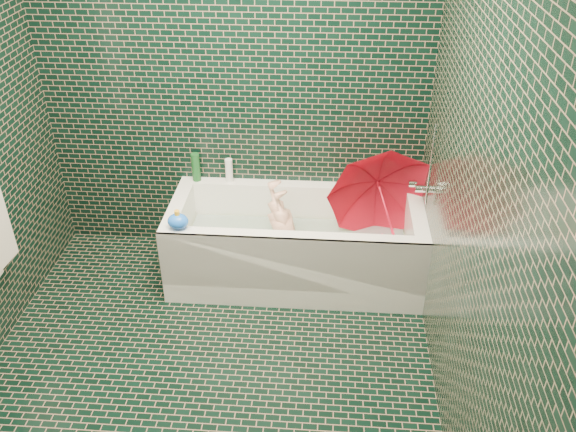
# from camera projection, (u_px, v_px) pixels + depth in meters

# --- Properties ---
(floor) EXTENTS (2.80, 2.80, 0.00)m
(floor) POSITION_uv_depth(u_px,v_px,m) (206.00, 379.00, 3.49)
(floor) COLOR black
(floor) RESTS_ON ground
(wall_back) EXTENTS (2.80, 0.00, 2.80)m
(wall_back) POSITION_uv_depth(u_px,v_px,m) (232.00, 85.00, 4.00)
(wall_back) COLOR black
(wall_back) RESTS_ON floor
(wall_right) EXTENTS (0.00, 2.80, 2.80)m
(wall_right) POSITION_uv_depth(u_px,v_px,m) (471.00, 201.00, 2.74)
(wall_right) COLOR black
(wall_right) RESTS_ON floor
(bathtub) EXTENTS (1.70, 0.75, 0.55)m
(bathtub) POSITION_uv_depth(u_px,v_px,m) (296.00, 251.00, 4.20)
(bathtub) COLOR white
(bathtub) RESTS_ON floor
(bath_mat) EXTENTS (1.35, 0.47, 0.01)m
(bath_mat) POSITION_uv_depth(u_px,v_px,m) (296.00, 256.00, 4.24)
(bath_mat) COLOR #4EBB25
(bath_mat) RESTS_ON bathtub
(water) EXTENTS (1.48, 0.53, 0.00)m
(water) POSITION_uv_depth(u_px,v_px,m) (296.00, 239.00, 4.17)
(water) COLOR silver
(water) RESTS_ON bathtub
(faucet) EXTENTS (0.18, 0.19, 0.55)m
(faucet) POSITION_uv_depth(u_px,v_px,m) (425.00, 183.00, 3.85)
(faucet) COLOR silver
(faucet) RESTS_ON wall_right
(child) EXTENTS (0.88, 0.52, 0.34)m
(child) POSITION_uv_depth(u_px,v_px,m) (288.00, 237.00, 4.17)
(child) COLOR #EBAD92
(child) RESTS_ON bathtub
(umbrella) EXTENTS (0.95, 0.86, 0.91)m
(umbrella) POSITION_uv_depth(u_px,v_px,m) (385.00, 207.00, 3.97)
(umbrella) COLOR red
(umbrella) RESTS_ON bathtub
(soap_bottle_a) EXTENTS (0.10, 0.10, 0.25)m
(soap_bottle_a) POSITION_uv_depth(u_px,v_px,m) (401.00, 189.00, 4.24)
(soap_bottle_a) COLOR white
(soap_bottle_a) RESTS_ON bathtub
(soap_bottle_b) EXTENTS (0.12, 0.12, 0.21)m
(soap_bottle_b) POSITION_uv_depth(u_px,v_px,m) (408.00, 189.00, 4.25)
(soap_bottle_b) COLOR #4E1E72
(soap_bottle_b) RESTS_ON bathtub
(soap_bottle_c) EXTENTS (0.16, 0.16, 0.17)m
(soap_bottle_c) POSITION_uv_depth(u_px,v_px,m) (393.00, 186.00, 4.28)
(soap_bottle_c) COLOR #154B1F
(soap_bottle_c) RESTS_ON bathtub
(bottle_right_tall) EXTENTS (0.07, 0.07, 0.22)m
(bottle_right_tall) POSITION_uv_depth(u_px,v_px,m) (375.00, 172.00, 4.22)
(bottle_right_tall) COLOR #154B1F
(bottle_right_tall) RESTS_ON bathtub
(bottle_right_pump) EXTENTS (0.05, 0.05, 0.17)m
(bottle_right_pump) POSITION_uv_depth(u_px,v_px,m) (403.00, 178.00, 4.20)
(bottle_right_pump) COLOR silver
(bottle_right_pump) RESTS_ON bathtub
(bottle_left_tall) EXTENTS (0.07, 0.07, 0.21)m
(bottle_left_tall) POSITION_uv_depth(u_px,v_px,m) (196.00, 167.00, 4.30)
(bottle_left_tall) COLOR #154B1F
(bottle_left_tall) RESTS_ON bathtub
(bottle_left_short) EXTENTS (0.06, 0.06, 0.17)m
(bottle_left_short) POSITION_uv_depth(u_px,v_px,m) (229.00, 170.00, 4.30)
(bottle_left_short) COLOR white
(bottle_left_short) RESTS_ON bathtub
(rubber_duck) EXTENTS (0.12, 0.10, 0.10)m
(rubber_duck) POSITION_uv_depth(u_px,v_px,m) (386.00, 181.00, 4.26)
(rubber_duck) COLOR #F9AA19
(rubber_duck) RESTS_ON bathtub
(bath_toy) EXTENTS (0.15, 0.14, 0.13)m
(bath_toy) POSITION_uv_depth(u_px,v_px,m) (178.00, 221.00, 3.79)
(bath_toy) COLOR blue
(bath_toy) RESTS_ON bathtub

